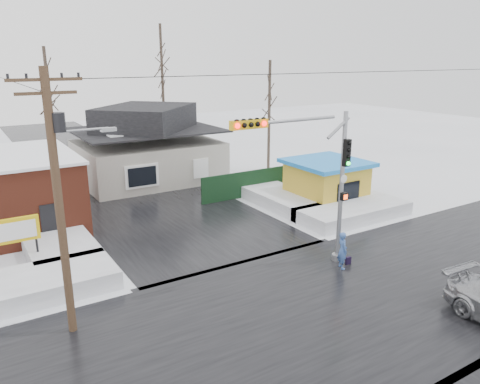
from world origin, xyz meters
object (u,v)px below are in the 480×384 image
utility_pole (60,191)px  traffic_signal (316,171)px  kiosk (326,182)px  pedestrian (342,251)px  marquee_sign (13,232)px

utility_pole → traffic_signal: bearing=-2.9°
utility_pole → kiosk: size_ratio=1.96×
kiosk → utility_pole: bearing=-159.6°
pedestrian → marquee_sign: bearing=78.9°
traffic_signal → utility_pole: (-10.36, 0.53, 0.57)m
utility_pole → marquee_sign: size_ratio=3.53×
marquee_sign → kiosk: kiosk is taller
marquee_sign → pedestrian: marquee_sign is taller
marquee_sign → pedestrian: 14.54m
traffic_signal → marquee_sign: size_ratio=2.75×
utility_pole → kiosk: (17.43, 6.49, -3.65)m
traffic_signal → utility_pole: utility_pole is taller
utility_pole → marquee_sign: (-1.07, 5.99, -3.19)m
marquee_sign → kiosk: size_ratio=0.55×
kiosk → marquee_sign: bearing=-178.4°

